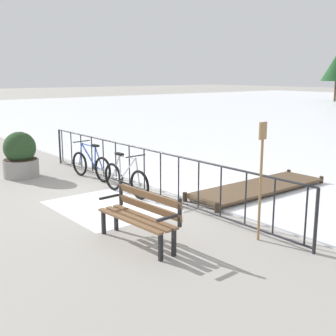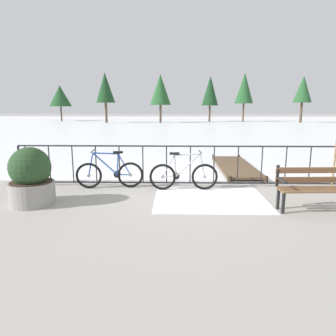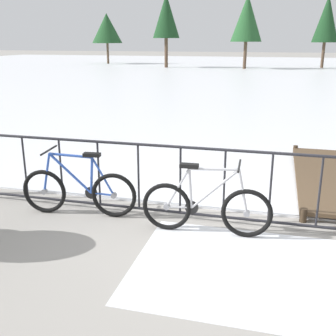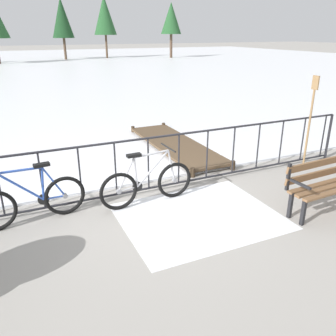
{
  "view_description": "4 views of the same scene",
  "coord_description": "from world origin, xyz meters",
  "px_view_note": "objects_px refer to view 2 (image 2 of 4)",
  "views": [
    {
      "loc": [
        8.04,
        -5.72,
        2.72
      ],
      "look_at": [
        1.31,
        -0.34,
        0.87
      ],
      "focal_mm": 46.74,
      "sensor_mm": 36.0,
      "label": 1
    },
    {
      "loc": [
        -0.38,
        -7.87,
        2.05
      ],
      "look_at": [
        -0.56,
        -0.81,
        0.64
      ],
      "focal_mm": 32.85,
      "sensor_mm": 36.0,
      "label": 2
    },
    {
      "loc": [
        0.61,
        -5.37,
        2.46
      ],
      "look_at": [
        -0.73,
        -0.26,
        0.82
      ],
      "focal_mm": 44.39,
      "sensor_mm": 36.0,
      "label": 3
    },
    {
      "loc": [
        -2.15,
        -5.54,
        2.81
      ],
      "look_at": [
        0.28,
        -0.25,
        0.53
      ],
      "focal_mm": 37.34,
      "sensor_mm": 36.0,
      "label": 4
    }
  ],
  "objects_px": {
    "planter_with_shrub": "(31,178)",
    "oar_upright": "(336,144)",
    "bicycle_near_railing": "(184,175)",
    "park_bench": "(317,185)",
    "bicycle_second": "(110,174)"
  },
  "relations": [
    {
      "from": "planter_with_shrub",
      "to": "oar_upright",
      "type": "height_order",
      "value": "oar_upright"
    },
    {
      "from": "bicycle_near_railing",
      "to": "park_bench",
      "type": "xyz_separation_m",
      "value": [
        2.64,
        -1.43,
        0.14
      ]
    },
    {
      "from": "bicycle_near_railing",
      "to": "bicycle_second",
      "type": "bearing_deg",
      "value": 175.82
    },
    {
      "from": "planter_with_shrub",
      "to": "oar_upright",
      "type": "bearing_deg",
      "value": 11.31
    },
    {
      "from": "park_bench",
      "to": "oar_upright",
      "type": "distance_m",
      "value": 2.05
    },
    {
      "from": "bicycle_second",
      "to": "park_bench",
      "type": "height_order",
      "value": "bicycle_second"
    },
    {
      "from": "planter_with_shrub",
      "to": "oar_upright",
      "type": "relative_size",
      "value": 0.62
    },
    {
      "from": "park_bench",
      "to": "planter_with_shrub",
      "type": "xyz_separation_m",
      "value": [
        -5.9,
        0.19,
        0.06
      ]
    },
    {
      "from": "park_bench",
      "to": "bicycle_near_railing",
      "type": "bearing_deg",
      "value": 151.67
    },
    {
      "from": "bicycle_near_railing",
      "to": "planter_with_shrub",
      "type": "height_order",
      "value": "planter_with_shrub"
    },
    {
      "from": "park_bench",
      "to": "planter_with_shrub",
      "type": "relative_size",
      "value": 1.32
    },
    {
      "from": "park_bench",
      "to": "oar_upright",
      "type": "xyz_separation_m",
      "value": [
        1.12,
        1.6,
        0.63
      ]
    },
    {
      "from": "bicycle_near_railing",
      "to": "bicycle_second",
      "type": "relative_size",
      "value": 1.0
    },
    {
      "from": "bicycle_near_railing",
      "to": "oar_upright",
      "type": "xyz_separation_m",
      "value": [
        3.77,
        0.17,
        0.77
      ]
    },
    {
      "from": "bicycle_near_railing",
      "to": "planter_with_shrub",
      "type": "relative_size",
      "value": 1.39
    }
  ]
}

